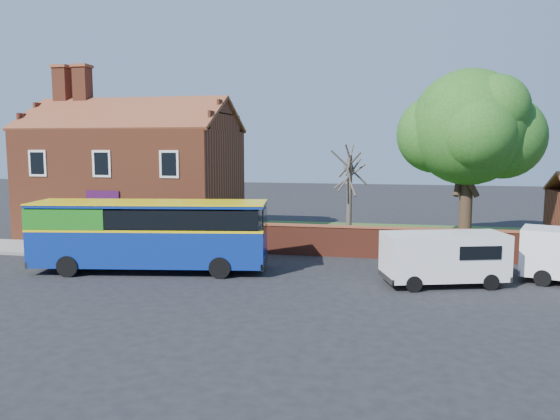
# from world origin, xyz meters

# --- Properties ---
(ground) EXTENTS (120.00, 120.00, 0.00)m
(ground) POSITION_xyz_m (0.00, 0.00, 0.00)
(ground) COLOR black
(ground) RESTS_ON ground
(pavement) EXTENTS (18.00, 3.50, 0.12)m
(pavement) POSITION_xyz_m (-7.00, 5.75, 0.06)
(pavement) COLOR gray
(pavement) RESTS_ON ground
(kerb) EXTENTS (18.00, 0.15, 0.14)m
(kerb) POSITION_xyz_m (-7.00, 4.00, 0.07)
(kerb) COLOR slate
(kerb) RESTS_ON ground
(grass_strip) EXTENTS (26.00, 12.00, 0.04)m
(grass_strip) POSITION_xyz_m (13.00, 13.00, 0.02)
(grass_strip) COLOR #426B28
(grass_strip) RESTS_ON ground
(shop_building) EXTENTS (12.30, 8.13, 10.50)m
(shop_building) POSITION_xyz_m (-7.02, 11.50, 3.41)
(shop_building) COLOR brown
(shop_building) RESTS_ON ground
(boundary_wall) EXTENTS (22.00, 0.38, 1.60)m
(boundary_wall) POSITION_xyz_m (13.00, 7.00, 0.81)
(boundary_wall) COLOR maroon
(boundary_wall) RESTS_ON ground
(bus) EXTENTS (10.58, 4.22, 3.14)m
(bus) POSITION_xyz_m (-1.99, 2.02, 1.78)
(bus) COLOR navy
(bus) RESTS_ON ground
(van_near) EXTENTS (5.18, 3.27, 2.12)m
(van_near) POSITION_xyz_m (10.97, 2.16, 1.19)
(van_near) COLOR white
(van_near) RESTS_ON ground
(large_tree) EXTENTS (7.99, 6.32, 9.75)m
(large_tree) POSITION_xyz_m (12.97, 11.51, 6.38)
(large_tree) COLOR black
(large_tree) RESTS_ON ground
(bare_tree) EXTENTS (2.02, 2.41, 5.39)m
(bare_tree) POSITION_xyz_m (6.62, 8.94, 2.76)
(bare_tree) COLOR #4C4238
(bare_tree) RESTS_ON ground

